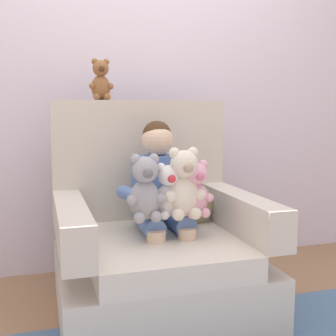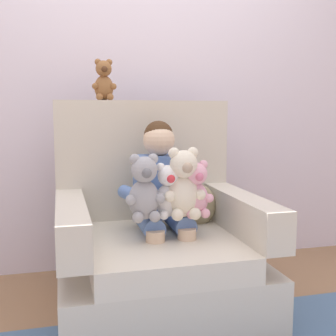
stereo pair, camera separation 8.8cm
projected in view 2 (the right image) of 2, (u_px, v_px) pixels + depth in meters
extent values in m
plane|color=#936D4C|center=(159.00, 310.00, 2.23)|extent=(8.00, 8.00, 0.00)
cube|color=silver|center=(131.00, 72.00, 2.81)|extent=(6.00, 0.10, 2.60)
cube|color=beige|center=(158.00, 284.00, 2.21)|extent=(1.01, 0.95, 0.29)
cube|color=beige|center=(162.00, 250.00, 2.12)|extent=(0.73, 0.81, 0.12)
cube|color=beige|center=(143.00, 159.00, 2.52)|extent=(1.01, 0.14, 0.69)
cube|color=beige|center=(71.00, 225.00, 1.99)|extent=(0.14, 0.81, 0.20)
cube|color=beige|center=(243.00, 214.00, 2.21)|extent=(0.14, 0.81, 0.20)
cube|color=#597AB7|center=(159.00, 186.00, 2.30)|extent=(0.26, 0.16, 0.34)
sphere|color=beige|center=(159.00, 140.00, 2.27)|extent=(0.17, 0.17, 0.17)
sphere|color=#472D19|center=(158.00, 135.00, 2.27)|extent=(0.16, 0.16, 0.16)
cylinder|color=#597AB7|center=(150.00, 224.00, 2.18)|extent=(0.11, 0.26, 0.11)
cylinder|color=beige|center=(155.00, 260.00, 2.07)|extent=(0.09, 0.09, 0.30)
cylinder|color=#597AB7|center=(180.00, 222.00, 2.22)|extent=(0.11, 0.26, 0.11)
cylinder|color=beige|center=(187.00, 258.00, 2.11)|extent=(0.09, 0.09, 0.30)
cylinder|color=#597AB7|center=(134.00, 196.00, 2.15)|extent=(0.13, 0.27, 0.07)
cylinder|color=#597AB7|center=(194.00, 193.00, 2.23)|extent=(0.13, 0.27, 0.07)
ellipsoid|color=silver|center=(183.00, 196.00, 2.08)|extent=(0.16, 0.14, 0.21)
sphere|color=silver|center=(184.00, 164.00, 2.05)|extent=(0.14, 0.14, 0.14)
sphere|color=tan|center=(187.00, 168.00, 1.99)|extent=(0.05, 0.05, 0.05)
sphere|color=silver|center=(174.00, 153.00, 2.04)|extent=(0.05, 0.05, 0.05)
sphere|color=silver|center=(170.00, 196.00, 2.02)|extent=(0.05, 0.05, 0.05)
sphere|color=silver|center=(177.00, 215.00, 2.02)|extent=(0.06, 0.06, 0.06)
sphere|color=silver|center=(193.00, 153.00, 2.06)|extent=(0.05, 0.05, 0.05)
sphere|color=silver|center=(200.00, 195.00, 2.06)|extent=(0.05, 0.05, 0.05)
sphere|color=silver|center=(195.00, 214.00, 2.05)|extent=(0.06, 0.06, 0.06)
ellipsoid|color=#EAA8BC|center=(195.00, 199.00, 2.11)|extent=(0.13, 0.11, 0.17)
sphere|color=#EAA8BC|center=(196.00, 174.00, 2.08)|extent=(0.11, 0.11, 0.11)
sphere|color=#CC6684|center=(199.00, 177.00, 2.03)|extent=(0.04, 0.04, 0.04)
sphere|color=#EAA8BC|center=(188.00, 165.00, 2.07)|extent=(0.04, 0.04, 0.04)
sphere|color=#EAA8BC|center=(185.00, 199.00, 2.06)|extent=(0.04, 0.04, 0.04)
sphere|color=#EAA8BC|center=(191.00, 214.00, 2.06)|extent=(0.05, 0.05, 0.05)
sphere|color=#EAA8BC|center=(203.00, 165.00, 2.09)|extent=(0.04, 0.04, 0.04)
sphere|color=#EAA8BC|center=(209.00, 198.00, 2.09)|extent=(0.04, 0.04, 0.04)
sphere|color=#EAA8BC|center=(205.00, 213.00, 2.08)|extent=(0.05, 0.05, 0.05)
ellipsoid|color=#9E9EA3|center=(144.00, 200.00, 2.03)|extent=(0.15, 0.13, 0.19)
sphere|color=#9E9EA3|center=(144.00, 170.00, 2.00)|extent=(0.13, 0.13, 0.13)
sphere|color=slate|center=(147.00, 173.00, 1.95)|extent=(0.05, 0.05, 0.05)
sphere|color=#9E9EA3|center=(135.00, 159.00, 1.99)|extent=(0.05, 0.05, 0.05)
sphere|color=#9E9EA3|center=(131.00, 200.00, 1.98)|extent=(0.05, 0.05, 0.05)
sphere|color=#9E9EA3|center=(138.00, 218.00, 1.98)|extent=(0.06, 0.06, 0.06)
sphere|color=#9E9EA3|center=(153.00, 159.00, 2.01)|extent=(0.05, 0.05, 0.05)
sphere|color=#9E9EA3|center=(160.00, 198.00, 2.01)|extent=(0.05, 0.05, 0.05)
sphere|color=#9E9EA3|center=(155.00, 217.00, 2.00)|extent=(0.06, 0.06, 0.06)
ellipsoid|color=white|center=(168.00, 200.00, 2.09)|extent=(0.13, 0.11, 0.16)
sphere|color=white|center=(168.00, 176.00, 2.06)|extent=(0.11, 0.11, 0.11)
sphere|color=#DB333D|center=(171.00, 179.00, 2.02)|extent=(0.04, 0.04, 0.04)
sphere|color=white|center=(161.00, 167.00, 2.05)|extent=(0.04, 0.04, 0.04)
sphere|color=white|center=(158.00, 201.00, 2.04)|extent=(0.04, 0.04, 0.04)
sphere|color=white|center=(163.00, 215.00, 2.04)|extent=(0.05, 0.05, 0.05)
sphere|color=white|center=(175.00, 167.00, 2.07)|extent=(0.04, 0.04, 0.04)
sphere|color=white|center=(181.00, 199.00, 2.07)|extent=(0.04, 0.04, 0.04)
sphere|color=white|center=(177.00, 214.00, 2.06)|extent=(0.05, 0.05, 0.05)
ellipsoid|color=brown|center=(104.00, 88.00, 2.41)|extent=(0.11, 0.09, 0.14)
sphere|color=brown|center=(104.00, 69.00, 2.39)|extent=(0.09, 0.09, 0.09)
sphere|color=#4C2D19|center=(104.00, 69.00, 2.35)|extent=(0.03, 0.03, 0.03)
sphere|color=brown|center=(98.00, 62.00, 2.38)|extent=(0.04, 0.04, 0.04)
sphere|color=brown|center=(95.00, 86.00, 2.37)|extent=(0.04, 0.04, 0.04)
sphere|color=brown|center=(100.00, 97.00, 2.37)|extent=(0.04, 0.04, 0.04)
sphere|color=brown|center=(109.00, 62.00, 2.40)|extent=(0.04, 0.04, 0.04)
sphere|color=brown|center=(113.00, 86.00, 2.40)|extent=(0.04, 0.04, 0.04)
sphere|color=brown|center=(110.00, 97.00, 2.39)|extent=(0.04, 0.04, 0.04)
ellipsoid|color=#998C66|center=(193.00, 206.00, 2.40)|extent=(0.27, 0.15, 0.26)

